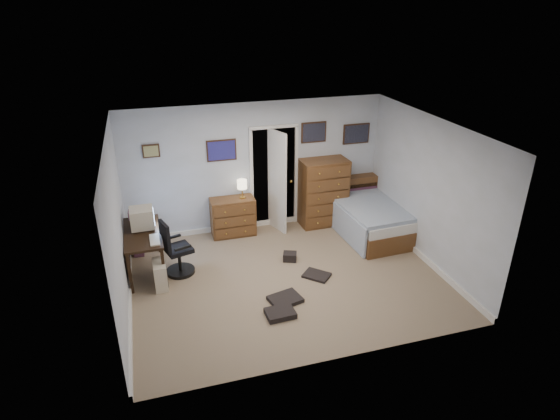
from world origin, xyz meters
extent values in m
cube|color=gray|center=(0.00, 0.00, -0.01)|extent=(5.00, 4.00, 0.02)
cube|color=black|center=(-2.20, 0.87, 0.72)|extent=(0.61, 1.28, 0.04)
cube|color=black|center=(-2.44, 0.27, 0.35)|extent=(0.05, 0.05, 0.70)
cube|color=black|center=(-1.94, 0.28, 0.35)|extent=(0.05, 0.05, 0.70)
cube|color=black|center=(-2.46, 1.46, 0.35)|extent=(0.05, 0.05, 0.70)
cube|color=black|center=(-1.96, 1.47, 0.35)|extent=(0.05, 0.05, 0.70)
cube|color=black|center=(-2.47, 0.86, 0.39)|extent=(0.05, 1.18, 0.49)
cube|color=beige|center=(-2.18, 1.02, 0.92)|extent=(0.38, 0.36, 0.33)
cube|color=#8CB2F2|center=(-1.99, 1.02, 0.92)|extent=(0.01, 0.27, 0.22)
cube|color=beige|center=(-2.18, 1.02, 0.75)|extent=(0.25, 0.25, 0.02)
cube|color=beige|center=(-2.02, 0.52, 0.75)|extent=(0.15, 0.39, 0.02)
cube|color=beige|center=(-2.00, 0.32, 0.22)|extent=(0.20, 0.42, 0.44)
cube|color=black|center=(-1.90, 0.32, 0.22)|extent=(0.01, 0.29, 0.34)
cylinder|color=black|center=(-1.66, 0.66, 0.03)|extent=(0.59, 0.59, 0.05)
cylinder|color=black|center=(-1.66, 0.66, 0.23)|extent=(0.07, 0.07, 0.37)
cube|color=black|center=(-1.66, 0.66, 0.45)|extent=(0.50, 0.50, 0.07)
cube|color=black|center=(-1.86, 0.60, 0.73)|extent=(0.16, 0.37, 0.50)
cube|color=black|center=(-1.60, 0.44, 0.58)|extent=(0.28, 0.12, 0.04)
cube|color=black|center=(-1.73, 0.87, 0.58)|extent=(0.28, 0.12, 0.04)
cube|color=maroon|center=(-2.32, 1.45, 0.44)|extent=(0.18, 0.18, 0.88)
cube|color=brown|center=(-0.53, 1.77, 0.37)|extent=(0.84, 0.43, 0.74)
cylinder|color=gold|center=(-0.33, 1.77, 0.75)|extent=(0.11, 0.11, 0.02)
cylinder|color=gold|center=(-0.33, 1.77, 0.86)|extent=(0.02, 0.02, 0.22)
cylinder|color=beige|center=(-0.33, 1.77, 1.02)|extent=(0.19, 0.19, 0.17)
cube|color=black|center=(0.35, 2.30, 1.00)|extent=(0.90, 0.60, 2.00)
cube|color=white|center=(-0.10, 1.97, 1.00)|extent=(0.06, 0.05, 2.00)
cube|color=white|center=(0.80, 1.97, 1.00)|extent=(0.06, 0.05, 2.00)
cube|color=white|center=(0.35, 1.97, 2.02)|extent=(0.96, 0.05, 0.06)
cube|color=white|center=(0.31, 1.86, 1.00)|extent=(0.31, 0.77, 2.00)
sphere|color=gold|center=(0.62, 1.71, 1.00)|extent=(0.06, 0.06, 0.06)
cube|color=brown|center=(1.30, 1.75, 0.68)|extent=(0.94, 0.57, 1.35)
cube|color=brown|center=(2.16, 1.88, 0.44)|extent=(0.99, 0.25, 0.89)
cube|color=black|center=(2.16, 1.80, 0.61)|extent=(0.91, 0.10, 0.30)
cube|color=maroon|center=(2.16, 1.80, 0.57)|extent=(0.79, 0.12, 0.22)
cube|color=brown|center=(2.00, 1.19, 0.18)|extent=(1.15, 2.15, 0.37)
cube|color=white|center=(2.00, 1.19, 0.46)|extent=(1.11, 2.10, 0.19)
cube|color=slate|center=(2.01, 1.08, 0.58)|extent=(1.20, 1.84, 0.10)
cube|color=slate|center=(1.45, 1.05, 0.29)|extent=(0.13, 1.78, 0.57)
cube|color=#8193CF|center=(1.96, 1.97, 0.62)|extent=(0.60, 0.43, 0.14)
cube|color=#331E11|center=(-1.90, 1.98, 1.75)|extent=(0.30, 0.03, 0.24)
cube|color=olive|center=(-1.90, 1.96, 1.75)|extent=(0.25, 0.01, 0.19)
cube|color=#331E11|center=(-0.65, 1.98, 1.65)|extent=(0.55, 0.03, 0.40)
cube|color=#1D0C58|center=(-0.65, 1.96, 1.65)|extent=(0.50, 0.01, 0.35)
cube|color=#331E11|center=(1.15, 1.98, 1.85)|extent=(0.50, 0.03, 0.40)
cube|color=black|center=(1.15, 1.96, 1.85)|extent=(0.45, 0.01, 0.35)
cube|color=#331E11|center=(2.05, 1.98, 1.75)|extent=(0.55, 0.03, 0.40)
cube|color=black|center=(2.05, 1.96, 1.75)|extent=(0.50, 0.01, 0.35)
cube|color=black|center=(-0.39, -0.94, 0.04)|extent=(0.43, 0.33, 0.08)
cube|color=black|center=(0.22, 0.51, 0.07)|extent=(0.28, 0.26, 0.15)
cube|color=black|center=(0.49, -0.11, 0.02)|extent=(0.52, 0.52, 0.04)
cube|color=black|center=(-0.21, -0.62, 0.03)|extent=(0.54, 0.47, 0.06)
camera|label=1|loc=(-1.97, -6.25, 4.26)|focal=30.00mm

